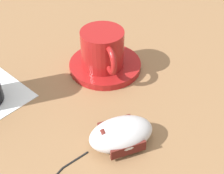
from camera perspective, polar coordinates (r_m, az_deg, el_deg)
The scene contains 4 objects.
ground_plane at distance 0.56m, azimuth -10.02°, elevation -0.60°, with size 3.00×3.00×0.00m, color olive.
saucer at distance 0.60m, azimuth -1.26°, elevation 4.00°, with size 0.14×0.14×0.01m, color maroon.
coffee_cup at distance 0.57m, azimuth -1.68°, elevation 6.94°, with size 0.08×0.10×0.07m.
computer_mouse at distance 0.46m, azimuth 1.66°, elevation -8.56°, with size 0.11×0.10×0.04m.
Camera 1 is at (0.19, -0.38, 0.37)m, focal length 50.00 mm.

